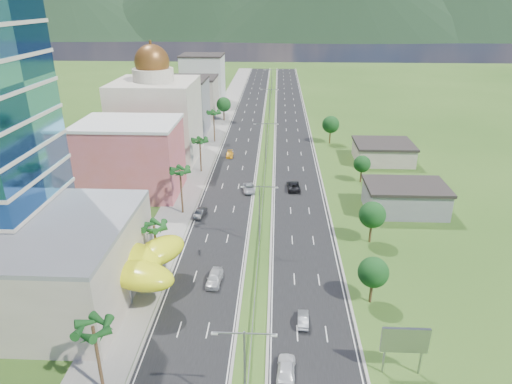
# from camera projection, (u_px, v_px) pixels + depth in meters

# --- Properties ---
(ground) EXTENTS (500.00, 500.00, 0.00)m
(ground) POSITION_uv_depth(u_px,v_px,m) (257.00, 278.00, 68.62)
(ground) COLOR #2D5119
(ground) RESTS_ON ground
(road_left) EXTENTS (11.00, 260.00, 0.04)m
(road_left) POSITION_uv_depth(u_px,v_px,m) (246.00, 125.00, 151.61)
(road_left) COLOR black
(road_left) RESTS_ON ground
(road_right) EXTENTS (11.00, 260.00, 0.04)m
(road_right) POSITION_uv_depth(u_px,v_px,m) (292.00, 125.00, 150.97)
(road_right) COLOR black
(road_right) RESTS_ON ground
(sidewalk_left) EXTENTS (7.00, 260.00, 0.12)m
(sidewalk_left) POSITION_uv_depth(u_px,v_px,m) (218.00, 124.00, 152.00)
(sidewalk_left) COLOR gray
(sidewalk_left) RESTS_ON ground
(median_guardrail) EXTENTS (0.10, 216.06, 0.76)m
(median_guardrail) POSITION_uv_depth(u_px,v_px,m) (268.00, 138.00, 134.51)
(median_guardrail) COLOR gray
(median_guardrail) RESTS_ON ground
(streetlight_median_a) EXTENTS (6.04, 0.25, 11.00)m
(streetlight_median_a) POSITION_uv_depth(u_px,v_px,m) (245.00, 368.00, 43.01)
(streetlight_median_a) COLOR gray
(streetlight_median_a) RESTS_ON ground
(streetlight_median_b) EXTENTS (6.04, 0.25, 11.00)m
(streetlight_median_b) POSITION_uv_depth(u_px,v_px,m) (259.00, 209.00, 75.16)
(streetlight_median_b) COLOR gray
(streetlight_median_b) RESTS_ON ground
(streetlight_median_c) EXTENTS (6.04, 0.25, 11.00)m
(streetlight_median_c) POSITION_uv_depth(u_px,v_px,m) (266.00, 140.00, 111.90)
(streetlight_median_c) COLOR gray
(streetlight_median_c) RESTS_ON ground
(streetlight_median_d) EXTENTS (6.04, 0.25, 11.00)m
(streetlight_median_d) POSITION_uv_depth(u_px,v_px,m) (269.00, 101.00, 153.24)
(streetlight_median_d) COLOR gray
(streetlight_median_d) RESTS_ON ground
(streetlight_median_e) EXTENTS (6.04, 0.25, 11.00)m
(streetlight_median_e) POSITION_uv_depth(u_px,v_px,m) (272.00, 79.00, 194.58)
(streetlight_median_e) COLOR gray
(streetlight_median_e) RESTS_ON ground
(mall_podium) EXTENTS (30.00, 24.00, 11.00)m
(mall_podium) POSITION_uv_depth(u_px,v_px,m) (21.00, 263.00, 62.32)
(mall_podium) COLOR #A99B8B
(mall_podium) RESTS_ON ground
(lime_canopy) EXTENTS (18.00, 15.00, 7.40)m
(lime_canopy) POSITION_uv_depth(u_px,v_px,m) (113.00, 261.00, 63.84)
(lime_canopy) COLOR yellow
(lime_canopy) RESTS_ON ground
(pink_shophouse) EXTENTS (20.00, 15.00, 15.00)m
(pink_shophouse) POSITION_uv_depth(u_px,v_px,m) (131.00, 159.00, 96.27)
(pink_shophouse) COLOR #C55850
(pink_shophouse) RESTS_ON ground
(domed_building) EXTENTS (20.00, 20.00, 28.70)m
(domed_building) POSITION_uv_depth(u_px,v_px,m) (157.00, 115.00, 115.89)
(domed_building) COLOR beige
(domed_building) RESTS_ON ground
(midrise_grey) EXTENTS (16.00, 15.00, 16.00)m
(midrise_grey) POSITION_uv_depth(u_px,v_px,m) (181.00, 107.00, 140.13)
(midrise_grey) COLOR gray
(midrise_grey) RESTS_ON ground
(midrise_beige) EXTENTS (16.00, 15.00, 13.00)m
(midrise_beige) POSITION_uv_depth(u_px,v_px,m) (193.00, 97.00, 160.93)
(midrise_beige) COLOR #A99B8B
(midrise_beige) RESTS_ON ground
(midrise_white) EXTENTS (16.00, 15.00, 18.00)m
(midrise_white) POSITION_uv_depth(u_px,v_px,m) (203.00, 79.00, 181.07)
(midrise_white) COLOR silver
(midrise_white) RESTS_ON ground
(billboard) EXTENTS (5.20, 0.35, 6.20)m
(billboard) POSITION_uv_depth(u_px,v_px,m) (405.00, 342.00, 49.62)
(billboard) COLOR gray
(billboard) RESTS_ON ground
(shed_near) EXTENTS (15.00, 10.00, 5.00)m
(shed_near) POSITION_uv_depth(u_px,v_px,m) (405.00, 199.00, 89.40)
(shed_near) COLOR gray
(shed_near) RESTS_ON ground
(shed_far) EXTENTS (14.00, 12.00, 4.40)m
(shed_far) POSITION_uv_depth(u_px,v_px,m) (383.00, 153.00, 116.99)
(shed_far) COLOR #A99B8B
(shed_far) RESTS_ON ground
(palm_tree_a) EXTENTS (3.60, 3.60, 9.10)m
(palm_tree_a) POSITION_uv_depth(u_px,v_px,m) (93.00, 330.00, 45.93)
(palm_tree_a) COLOR #47301C
(palm_tree_a) RESTS_ON ground
(palm_tree_b) EXTENTS (3.60, 3.60, 8.10)m
(palm_tree_b) POSITION_uv_depth(u_px,v_px,m) (154.00, 228.00, 68.35)
(palm_tree_b) COLOR #47301C
(palm_tree_b) RESTS_ON ground
(palm_tree_c) EXTENTS (3.60, 3.60, 9.60)m
(palm_tree_c) POSITION_uv_depth(u_px,v_px,m) (180.00, 172.00, 86.16)
(palm_tree_c) COLOR #47301C
(palm_tree_c) RESTS_ON ground
(palm_tree_d) EXTENTS (3.60, 3.60, 8.60)m
(palm_tree_d) POSITION_uv_depth(u_px,v_px,m) (200.00, 142.00, 107.66)
(palm_tree_d) COLOR #47301C
(palm_tree_d) RESTS_ON ground
(palm_tree_e) EXTENTS (3.60, 3.60, 9.40)m
(palm_tree_e) POSITION_uv_depth(u_px,v_px,m) (214.00, 114.00, 130.33)
(palm_tree_e) COLOR #47301C
(palm_tree_e) RESTS_ON ground
(leafy_tree_lfar) EXTENTS (4.90, 4.90, 8.05)m
(leafy_tree_lfar) POSITION_uv_depth(u_px,v_px,m) (224.00, 104.00, 154.37)
(leafy_tree_lfar) COLOR #47301C
(leafy_tree_lfar) RESTS_ON ground
(leafy_tree_ra) EXTENTS (4.20, 4.20, 6.90)m
(leafy_tree_ra) POSITION_uv_depth(u_px,v_px,m) (373.00, 272.00, 61.47)
(leafy_tree_ra) COLOR #47301C
(leafy_tree_ra) RESTS_ON ground
(leafy_tree_rb) EXTENTS (4.55, 4.55, 7.47)m
(leafy_tree_rb) POSITION_uv_depth(u_px,v_px,m) (372.00, 215.00, 76.80)
(leafy_tree_rb) COLOR #47301C
(leafy_tree_rb) RESTS_ON ground
(leafy_tree_rc) EXTENTS (3.85, 3.85, 6.33)m
(leafy_tree_rc) POSITION_uv_depth(u_px,v_px,m) (362.00, 164.00, 102.70)
(leafy_tree_rc) COLOR #47301C
(leafy_tree_rc) RESTS_ON ground
(leafy_tree_rd) EXTENTS (4.90, 4.90, 8.05)m
(leafy_tree_rd) POSITION_uv_depth(u_px,v_px,m) (331.00, 125.00, 129.96)
(leafy_tree_rd) COLOR #47301C
(leafy_tree_rd) RESTS_ON ground
(mountain_ridge) EXTENTS (860.00, 140.00, 90.00)m
(mountain_ridge) POSITION_uv_depth(u_px,v_px,m) (333.00, 38.00, 479.42)
(mountain_ridge) COLOR black
(mountain_ridge) RESTS_ON ground
(car_white_near_left) EXTENTS (2.36, 5.16, 1.72)m
(car_white_near_left) POSITION_uv_depth(u_px,v_px,m) (214.00, 278.00, 67.14)
(car_white_near_left) COLOR silver
(car_white_near_left) RESTS_ON road_left
(car_dark_left) EXTENTS (2.27, 4.63, 1.46)m
(car_dark_left) POSITION_uv_depth(u_px,v_px,m) (200.00, 213.00, 87.58)
(car_dark_left) COLOR black
(car_dark_left) RESTS_ON road_left
(car_silver_mid_left) EXTENTS (3.20, 5.63, 1.48)m
(car_silver_mid_left) POSITION_uv_depth(u_px,v_px,m) (249.00, 188.00, 98.94)
(car_silver_mid_left) COLOR #AAADB2
(car_silver_mid_left) RESTS_ON road_left
(car_yellow_far_left) EXTENTS (2.02, 4.50, 1.28)m
(car_yellow_far_left) POSITION_uv_depth(u_px,v_px,m) (230.00, 154.00, 120.77)
(car_yellow_far_left) COLOR gold
(car_yellow_far_left) RESTS_ON road_left
(car_white_near_right) EXTENTS (2.32, 5.14, 1.71)m
(car_white_near_right) POSITION_uv_depth(u_px,v_px,m) (286.00, 369.00, 50.66)
(car_white_near_right) COLOR white
(car_white_near_right) RESTS_ON road_right
(car_silver_right) EXTENTS (1.55, 4.00, 1.30)m
(car_silver_right) POSITION_uv_depth(u_px,v_px,m) (303.00, 319.00, 58.85)
(car_silver_right) COLOR #96989D
(car_silver_right) RESTS_ON road_right
(car_dark_far_right) EXTENTS (3.00, 5.98, 1.63)m
(car_dark_far_right) POSITION_uv_depth(u_px,v_px,m) (294.00, 186.00, 100.08)
(car_dark_far_right) COLOR black
(car_dark_far_right) RESTS_ON road_right
(motorcycle) EXTENTS (0.74, 1.77, 1.10)m
(motorcycle) POSITION_uv_depth(u_px,v_px,m) (200.00, 251.00, 74.87)
(motorcycle) COLOR black
(motorcycle) RESTS_ON road_left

